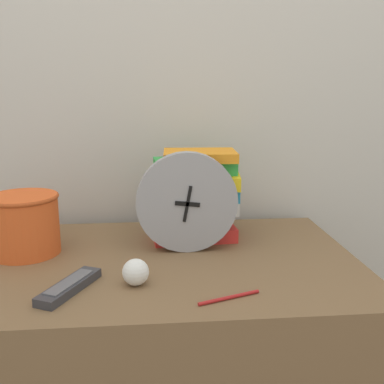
# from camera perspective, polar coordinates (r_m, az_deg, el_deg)

# --- Properties ---
(wall_back) EXTENTS (6.00, 0.04, 2.40)m
(wall_back) POSITION_cam_1_polar(r_m,az_deg,el_deg) (1.52, -5.48, 14.54)
(wall_back) COLOR beige
(wall_back) RESTS_ON ground_plane
(desk) EXTENTS (1.07, 0.67, 0.72)m
(desk) POSITION_cam_1_polar(r_m,az_deg,el_deg) (1.38, -4.70, -22.55)
(desk) COLOR brown
(desk) RESTS_ON ground_plane
(desk_clock) EXTENTS (0.28, 0.04, 0.28)m
(desk_clock) POSITION_cam_1_polar(r_m,az_deg,el_deg) (1.21, -0.78, -1.34)
(desk_clock) COLOR #99999E
(desk_clock) RESTS_ON desk
(book_stack) EXTENTS (0.28, 0.20, 0.26)m
(book_stack) POSITION_cam_1_polar(r_m,az_deg,el_deg) (1.33, 0.68, -0.26)
(book_stack) COLOR red
(book_stack) RESTS_ON desk
(basket) EXTENTS (0.19, 0.19, 0.16)m
(basket) POSITION_cam_1_polar(r_m,az_deg,el_deg) (1.29, -20.67, -3.65)
(basket) COLOR #E05623
(basket) RESTS_ON desk
(tv_remote) EXTENTS (0.12, 0.19, 0.02)m
(tv_remote) POSITION_cam_1_polar(r_m,az_deg,el_deg) (1.05, -15.46, -11.47)
(tv_remote) COLOR #333338
(tv_remote) RESTS_ON desk
(crumpled_paper_ball) EXTENTS (0.06, 0.06, 0.06)m
(crumpled_paper_ball) POSITION_cam_1_polar(r_m,az_deg,el_deg) (1.05, -7.34, -10.06)
(crumpled_paper_ball) COLOR white
(crumpled_paper_ball) RESTS_ON desk
(pen) EXTENTS (0.14, 0.06, 0.01)m
(pen) POSITION_cam_1_polar(r_m,az_deg,el_deg) (0.99, 4.57, -13.22)
(pen) COLOR #B21E1E
(pen) RESTS_ON desk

